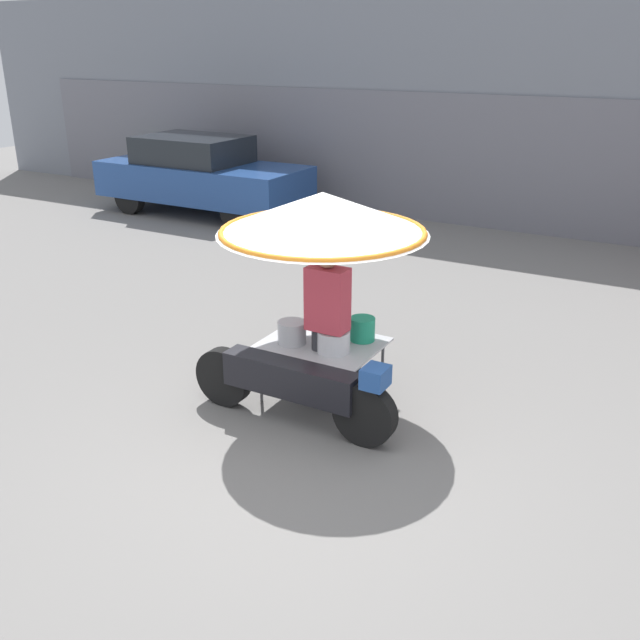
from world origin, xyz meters
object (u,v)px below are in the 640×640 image
at_px(vendor_motorcycle_cart, 320,241).
at_px(parked_car, 201,174).
at_px(potted_plant, 145,164).
at_px(vendor_person, 327,319).

xyz_separation_m(vendor_motorcycle_cart, parked_car, (-6.03, 5.85, -0.81)).
distance_m(vendor_motorcycle_cart, parked_car, 8.44).
bearing_deg(potted_plant, vendor_motorcycle_cart, -39.27).
bearing_deg(vendor_person, parked_car, 136.02).
distance_m(vendor_motorcycle_cart, vendor_person, 0.72).
relative_size(vendor_person, parked_car, 0.38).
height_order(vendor_person, parked_car, vendor_person).
height_order(vendor_motorcycle_cart, parked_car, vendor_motorcycle_cart).
relative_size(vendor_motorcycle_cart, vendor_person, 1.29).
distance_m(vendor_person, parked_car, 8.56).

